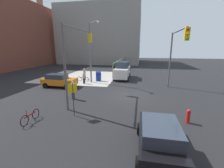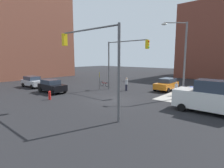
{
  "view_description": "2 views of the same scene",
  "coord_description": "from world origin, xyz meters",
  "px_view_note": "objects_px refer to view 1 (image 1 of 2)",
  "views": [
    {
      "loc": [
        -14.72,
        -1.01,
        4.8
      ],
      "look_at": [
        1.34,
        2.05,
        0.82
      ],
      "focal_mm": 24.0,
      "sensor_mm": 36.0,
      "label": 1
    },
    {
      "loc": [
        11.63,
        -13.38,
        4.28
      ],
      "look_at": [
        0.26,
        -0.3,
        1.73
      ],
      "focal_mm": 28.0,
      "sensor_mm": 36.0,
      "label": 2
    }
  ],
  "objects_px": {
    "traffic_signal_se_corner": "(176,49)",
    "pedestrian_waiting": "(85,74)",
    "smokestack": "(43,32)",
    "mailbox_blue": "(99,76)",
    "hatchback_orange": "(59,80)",
    "sedan_black": "(159,137)",
    "bicycle_at_crosswalk": "(30,117)",
    "pedestrian_walking_north": "(73,90)",
    "bicycle_leaning_on_fence": "(83,79)",
    "pedestrian_crossing": "(84,78)",
    "van_white_delivery": "(122,70)",
    "street_lamp_corner": "(91,48)",
    "fire_hydrant": "(188,116)",
    "traffic_signal_nw_corner": "(77,49)"
  },
  "relations": [
    {
      "from": "bicycle_leaning_on_fence",
      "to": "hatchback_orange",
      "type": "bearing_deg",
      "value": 154.69
    },
    {
      "from": "traffic_signal_se_corner",
      "to": "sedan_black",
      "type": "height_order",
      "value": "traffic_signal_se_corner"
    },
    {
      "from": "traffic_signal_nw_corner",
      "to": "bicycle_leaning_on_fence",
      "type": "height_order",
      "value": "traffic_signal_nw_corner"
    },
    {
      "from": "traffic_signal_se_corner",
      "to": "bicycle_leaning_on_fence",
      "type": "height_order",
      "value": "traffic_signal_se_corner"
    },
    {
      "from": "van_white_delivery",
      "to": "fire_hydrant",
      "type": "bearing_deg",
      "value": -156.51
    },
    {
      "from": "street_lamp_corner",
      "to": "traffic_signal_se_corner",
      "type": "bearing_deg",
      "value": -106.03
    },
    {
      "from": "hatchback_orange",
      "to": "bicycle_leaning_on_fence",
      "type": "bearing_deg",
      "value": -25.31
    },
    {
      "from": "fire_hydrant",
      "to": "van_white_delivery",
      "type": "bearing_deg",
      "value": 23.49
    },
    {
      "from": "mailbox_blue",
      "to": "hatchback_orange",
      "type": "distance_m",
      "value": 5.78
    },
    {
      "from": "traffic_signal_nw_corner",
      "to": "pedestrian_crossing",
      "type": "bearing_deg",
      "value": 17.65
    },
    {
      "from": "traffic_signal_se_corner",
      "to": "street_lamp_corner",
      "type": "bearing_deg",
      "value": 73.97
    },
    {
      "from": "pedestrian_waiting",
      "to": "bicycle_at_crosswalk",
      "type": "relative_size",
      "value": 1.01
    },
    {
      "from": "fire_hydrant",
      "to": "pedestrian_crossing",
      "type": "xyz_separation_m",
      "value": [
        9.2,
        10.7,
        0.32
      ]
    },
    {
      "from": "bicycle_at_crosswalk",
      "to": "mailbox_blue",
      "type": "bearing_deg",
      "value": -4.4
    },
    {
      "from": "traffic_signal_se_corner",
      "to": "pedestrian_walking_north",
      "type": "distance_m",
      "value": 11.17
    },
    {
      "from": "street_lamp_corner",
      "to": "hatchback_orange",
      "type": "bearing_deg",
      "value": 131.42
    },
    {
      "from": "mailbox_blue",
      "to": "pedestrian_walking_north",
      "type": "relative_size",
      "value": 0.82
    },
    {
      "from": "fire_hydrant",
      "to": "bicycle_leaning_on_fence",
      "type": "distance_m",
      "value": 15.56
    },
    {
      "from": "mailbox_blue",
      "to": "bicycle_leaning_on_fence",
      "type": "height_order",
      "value": "mailbox_blue"
    },
    {
      "from": "smokestack",
      "to": "sedan_black",
      "type": "xyz_separation_m",
      "value": [
        -38.65,
        -31.99,
        -8.66
      ]
    },
    {
      "from": "street_lamp_corner",
      "to": "hatchback_orange",
      "type": "height_order",
      "value": "street_lamp_corner"
    },
    {
      "from": "hatchback_orange",
      "to": "bicycle_leaning_on_fence",
      "type": "relative_size",
      "value": 2.38
    },
    {
      "from": "traffic_signal_nw_corner",
      "to": "van_white_delivery",
      "type": "height_order",
      "value": "traffic_signal_nw_corner"
    },
    {
      "from": "fire_hydrant",
      "to": "bicycle_at_crosswalk",
      "type": "xyz_separation_m",
      "value": [
        -1.8,
        10.2,
        -0.14
      ]
    },
    {
      "from": "traffic_signal_se_corner",
      "to": "bicycle_leaning_on_fence",
      "type": "bearing_deg",
      "value": 73.11
    },
    {
      "from": "street_lamp_corner",
      "to": "fire_hydrant",
      "type": "relative_size",
      "value": 8.51
    },
    {
      "from": "traffic_signal_se_corner",
      "to": "pedestrian_walking_north",
      "type": "height_order",
      "value": "traffic_signal_se_corner"
    },
    {
      "from": "traffic_signal_se_corner",
      "to": "mailbox_blue",
      "type": "relative_size",
      "value": 4.55
    },
    {
      "from": "hatchback_orange",
      "to": "pedestrian_walking_north",
      "type": "bearing_deg",
      "value": -136.74
    },
    {
      "from": "traffic_signal_se_corner",
      "to": "pedestrian_waiting",
      "type": "distance_m",
      "value": 13.35
    },
    {
      "from": "bicycle_leaning_on_fence",
      "to": "traffic_signal_se_corner",
      "type": "bearing_deg",
      "value": -106.89
    },
    {
      "from": "street_lamp_corner",
      "to": "bicycle_at_crosswalk",
      "type": "relative_size",
      "value": 4.57
    },
    {
      "from": "hatchback_orange",
      "to": "bicycle_at_crosswalk",
      "type": "distance_m",
      "value": 9.25
    },
    {
      "from": "bicycle_at_crosswalk",
      "to": "pedestrian_waiting",
      "type": "bearing_deg",
      "value": 5.88
    },
    {
      "from": "traffic_signal_nw_corner",
      "to": "bicycle_at_crosswalk",
      "type": "distance_m",
      "value": 6.58
    },
    {
      "from": "bicycle_at_crosswalk",
      "to": "traffic_signal_nw_corner",
      "type": "bearing_deg",
      "value": -17.64
    },
    {
      "from": "fire_hydrant",
      "to": "hatchback_orange",
      "type": "relative_size",
      "value": 0.23
    },
    {
      "from": "smokestack",
      "to": "pedestrian_crossing",
      "type": "height_order",
      "value": "smokestack"
    },
    {
      "from": "mailbox_blue",
      "to": "hatchback_orange",
      "type": "height_order",
      "value": "hatchback_orange"
    },
    {
      "from": "street_lamp_corner",
      "to": "sedan_black",
      "type": "distance_m",
      "value": 15.75
    },
    {
      "from": "pedestrian_crossing",
      "to": "bicycle_leaning_on_fence",
      "type": "bearing_deg",
      "value": -73.62
    },
    {
      "from": "street_lamp_corner",
      "to": "traffic_signal_nw_corner",
      "type": "bearing_deg",
      "value": -171.56
    },
    {
      "from": "fire_hydrant",
      "to": "van_white_delivery",
      "type": "distance_m",
      "value": 15.08
    },
    {
      "from": "sedan_black",
      "to": "bicycle_at_crosswalk",
      "type": "relative_size",
      "value": 2.31
    },
    {
      "from": "pedestrian_waiting",
      "to": "pedestrian_crossing",
      "type": "bearing_deg",
      "value": -173.7
    },
    {
      "from": "hatchback_orange",
      "to": "van_white_delivery",
      "type": "relative_size",
      "value": 0.77
    },
    {
      "from": "street_lamp_corner",
      "to": "hatchback_orange",
      "type": "relative_size",
      "value": 1.92
    },
    {
      "from": "sedan_black",
      "to": "bicycle_at_crosswalk",
      "type": "bearing_deg",
      "value": 79.06
    },
    {
      "from": "smokestack",
      "to": "pedestrian_waiting",
      "type": "relative_size",
      "value": 10.8
    },
    {
      "from": "smokestack",
      "to": "mailbox_blue",
      "type": "bearing_deg",
      "value": -133.95
    }
  ]
}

